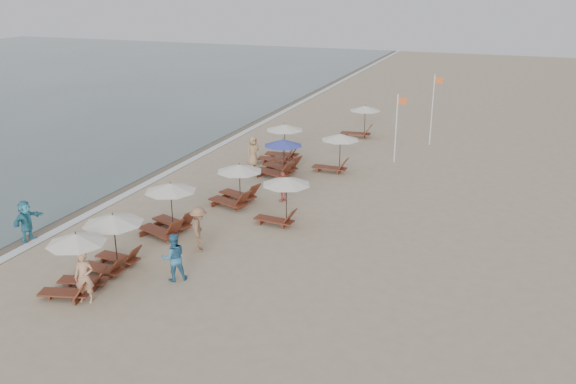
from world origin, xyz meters
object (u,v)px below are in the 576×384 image
at_px(inland_station_2, 361,119).
at_px(flag_pole_near, 397,125).
at_px(inland_station_1, 336,149).
at_px(beachgoer_far_a, 283,187).
at_px(lounger_station_2, 167,209).
at_px(lounger_station_5, 281,143).
at_px(lounger_station_3, 235,184).
at_px(lounger_station_1, 111,240).
at_px(beachgoer_mid_a, 174,257).
at_px(lounger_station_4, 278,158).
at_px(beachgoer_far_b, 253,151).
at_px(waterline_walker, 26,221).
at_px(lounger_station_0, 75,263).
at_px(beachgoer_mid_b, 199,229).
at_px(inland_station_0, 282,194).
at_px(beachgoer_near, 84,277).

height_order(inland_station_2, flag_pole_near, flag_pole_near).
xyz_separation_m(inland_station_1, beachgoer_far_a, (-0.98, -5.77, -0.60)).
distance_m(lounger_station_2, lounger_station_5, 12.21).
height_order(lounger_station_3, inland_station_2, inland_station_2).
relative_size(lounger_station_2, beachgoer_far_a, 1.75).
xyz_separation_m(lounger_station_1, beachgoer_mid_a, (2.66, 0.08, -0.30)).
bearing_deg(inland_station_2, lounger_station_2, -100.11).
bearing_deg(lounger_station_4, inland_station_2, 78.18).
bearing_deg(beachgoer_far_b, waterline_walker, -162.74).
bearing_deg(beachgoer_far_a, inland_station_2, -155.15).
height_order(lounger_station_5, inland_station_2, lounger_station_5).
xyz_separation_m(lounger_station_0, beachgoer_mid_b, (2.30, 4.72, -0.23)).
xyz_separation_m(beachgoer_mid_b, beachgoer_far_a, (1.08, 6.68, -0.18)).
height_order(lounger_station_5, waterline_walker, lounger_station_5).
distance_m(inland_station_2, beachgoer_far_b, 10.12).
distance_m(lounger_station_5, inland_station_0, 10.20).
bearing_deg(beachgoer_mid_b, beachgoer_near, 134.21).
distance_m(lounger_station_1, lounger_station_3, 8.30).
distance_m(inland_station_0, beachgoer_far_b, 9.41).
xyz_separation_m(lounger_station_5, beachgoer_mid_b, (1.69, -13.33, -0.18)).
bearing_deg(lounger_station_1, beachgoer_far_a, 70.31).
height_order(lounger_station_2, waterline_walker, lounger_station_2).
relative_size(lounger_station_3, beachgoer_near, 1.44).
relative_size(inland_station_0, flag_pole_near, 0.62).
height_order(inland_station_2, beachgoer_far_b, inland_station_2).
relative_size(lounger_station_1, lounger_station_3, 0.92).
xyz_separation_m(lounger_station_0, inland_station_1, (4.36, 17.16, 0.19)).
distance_m(lounger_station_0, waterline_walker, 5.85).
xyz_separation_m(lounger_station_1, inland_station_0, (4.37, 6.55, 0.22)).
relative_size(lounger_station_2, beachgoer_far_b, 1.51).
xyz_separation_m(waterline_walker, flag_pole_near, (12.26, 17.31, 1.43)).
height_order(lounger_station_5, inland_station_1, lounger_station_5).
relative_size(lounger_station_2, flag_pole_near, 0.64).
height_order(beachgoer_mid_b, flag_pole_near, flag_pole_near).
height_order(lounger_station_4, waterline_walker, lounger_station_4).
height_order(beachgoer_mid_a, flag_pole_near, flag_pole_near).
bearing_deg(lounger_station_1, beachgoer_near, -74.96).
xyz_separation_m(inland_station_1, waterline_walker, (-9.39, -14.18, -0.46)).
distance_m(beachgoer_mid_a, beachgoer_far_b, 14.81).
relative_size(lounger_station_2, beachgoer_mid_b, 1.42).
bearing_deg(lounger_station_1, lounger_station_0, -90.75).
distance_m(lounger_station_4, inland_station_2, 10.54).
distance_m(beachgoer_mid_a, beachgoer_far_a, 9.32).
relative_size(lounger_station_1, inland_station_0, 0.96).
bearing_deg(lounger_station_5, lounger_station_4, -71.35).
bearing_deg(waterline_walker, beachgoer_mid_a, -97.26).
bearing_deg(lounger_station_5, waterline_walker, -110.50).
bearing_deg(inland_station_0, beachgoer_mid_b, -118.58).
bearing_deg(lounger_station_3, inland_station_2, 81.32).
relative_size(lounger_station_0, lounger_station_4, 0.86).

